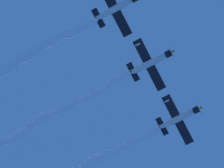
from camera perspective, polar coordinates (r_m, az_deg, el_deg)
airplane_lead at (r=92.40m, az=7.82°, el=-3.86°), size 8.22×8.18×3.32m
airplane_left_wingman at (r=87.39m, az=4.58°, el=2.48°), size 8.15×8.20×3.83m
airplane_right_wingman at (r=84.90m, az=0.62°, el=8.77°), size 8.16×8.23×3.58m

